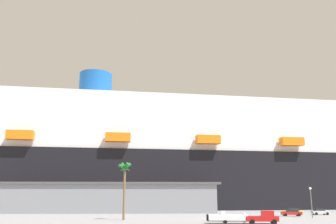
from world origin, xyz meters
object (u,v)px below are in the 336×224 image
object	(u,v)px
small_boat_on_trailer	(231,218)
pickup_truck	(263,217)
street_lamp	(311,197)
parked_car_silver_sedan	(320,211)
palm_tree	(125,173)
parked_car_yellow_taxi	(293,211)
cruise_ship	(199,163)
parked_car_red_hatchback	(292,213)

from	to	relation	value
small_boat_on_trailer	pickup_truck	bearing A→B (deg)	-9.75
street_lamp	parked_car_silver_sedan	size ratio (longest dim) A/B	1.51
palm_tree	street_lamp	distance (m)	41.38
palm_tree	parked_car_silver_sedan	bearing A→B (deg)	17.04
pickup_truck	small_boat_on_trailer	bearing A→B (deg)	170.25
pickup_truck	parked_car_yellow_taxi	distance (m)	34.74
parked_car_yellow_taxi	cruise_ship	bearing A→B (deg)	111.20
pickup_truck	parked_car_silver_sedan	world-z (taller)	pickup_truck
small_boat_on_trailer	parked_car_yellow_taxi	xyz separation A→B (m)	(23.85, 28.57, -0.12)
palm_tree	parked_car_silver_sedan	world-z (taller)	palm_tree
palm_tree	parked_car_yellow_taxi	world-z (taller)	palm_tree
parked_car_silver_sedan	parked_car_yellow_taxi	world-z (taller)	same
parked_car_silver_sedan	small_boat_on_trailer	bearing A→B (deg)	-138.62
cruise_ship	pickup_truck	world-z (taller)	cruise_ship
parked_car_yellow_taxi	street_lamp	bearing A→B (deg)	-97.63
parked_car_red_hatchback	parked_car_yellow_taxi	xyz separation A→B (m)	(3.38, 7.04, -0.00)
small_boat_on_trailer	street_lamp	distance (m)	26.23
cruise_ship	parked_car_red_hatchback	bearing A→B (deg)	-75.10
cruise_ship	street_lamp	distance (m)	60.81
small_boat_on_trailer	cruise_ship	bearing A→B (deg)	84.34
street_lamp	cruise_ship	bearing A→B (deg)	104.38
pickup_truck	small_boat_on_trailer	world-z (taller)	pickup_truck
pickup_truck	parked_car_yellow_taxi	size ratio (longest dim) A/B	1.21
small_boat_on_trailer	street_lamp	bearing A→B (deg)	32.64
cruise_ship	parked_car_silver_sedan	bearing A→B (deg)	-63.02
parked_car_red_hatchback	parked_car_silver_sedan	bearing A→B (deg)	27.40
pickup_truck	street_lamp	distance (m)	22.44
pickup_truck	parked_car_yellow_taxi	bearing A→B (deg)	58.17
parked_car_silver_sedan	parked_car_red_hatchback	size ratio (longest dim) A/B	0.88
street_lamp	parked_car_silver_sedan	bearing A→B (deg)	56.71
cruise_ship	pickup_truck	distance (m)	74.35
cruise_ship	palm_tree	size ratio (longest dim) A/B	26.29
cruise_ship	parked_car_yellow_taxi	bearing A→B (deg)	-68.80
parked_car_yellow_taxi	palm_tree	bearing A→B (deg)	-158.26
pickup_truck	parked_car_red_hatchback	bearing A→B (deg)	56.39
pickup_truck	parked_car_silver_sedan	xyz separation A→B (m)	(24.58, 27.48, -0.21)
pickup_truck	parked_car_red_hatchback	xyz separation A→B (m)	(14.94, 22.48, -0.21)
cruise_ship	small_boat_on_trailer	world-z (taller)	cruise_ship
parked_car_silver_sedan	parked_car_yellow_taxi	xyz separation A→B (m)	(-6.26, 2.04, 0.00)
pickup_truck	palm_tree	xyz separation A→B (m)	(-24.62, 12.40, 8.38)
cruise_ship	parked_car_silver_sedan	size ratio (longest dim) A/B	69.33
small_boat_on_trailer	street_lamp	xyz separation A→B (m)	(21.90, 14.02, 3.45)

